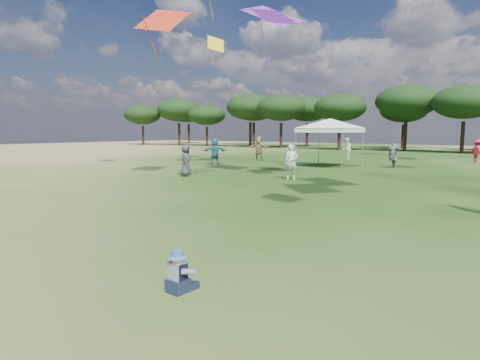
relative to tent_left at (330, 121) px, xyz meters
name	(u,v)px	position (x,y,z in m)	size (l,w,h in m)	color
tent_left	(330,121)	(0.00, 0.00, 0.00)	(6.56, 6.56, 3.31)	gray
toddler	(179,273)	(6.34, -19.59, -2.62)	(0.40, 0.45, 0.60)	#161D32
festival_crowd	(427,156)	(5.49, 0.75, -2.02)	(29.27, 22.45, 1.90)	navy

